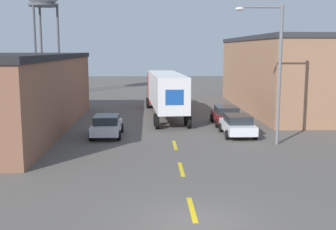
{
  "coord_description": "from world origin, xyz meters",
  "views": [
    {
      "loc": [
        -1.55,
        -13.51,
        5.89
      ],
      "look_at": [
        -0.47,
        10.95,
        2.06
      ],
      "focal_mm": 45.0,
      "sensor_mm": 36.0,
      "label": 1
    }
  ],
  "objects_px": {
    "semi_truck": "(165,90)",
    "parked_car_left_far": "(107,125)",
    "parked_car_right_far": "(226,115)",
    "parked_car_right_mid": "(238,125)",
    "street_lamp": "(274,65)"
  },
  "relations": [
    {
      "from": "parked_car_left_far",
      "to": "street_lamp",
      "type": "xyz_separation_m",
      "value": [
        10.57,
        -2.88,
        4.2
      ]
    },
    {
      "from": "parked_car_left_far",
      "to": "parked_car_right_far",
      "type": "bearing_deg",
      "value": 24.86
    },
    {
      "from": "semi_truck",
      "to": "parked_car_right_far",
      "type": "relative_size",
      "value": 3.44
    },
    {
      "from": "semi_truck",
      "to": "street_lamp",
      "type": "relative_size",
      "value": 1.69
    },
    {
      "from": "semi_truck",
      "to": "parked_car_left_far",
      "type": "relative_size",
      "value": 3.44
    },
    {
      "from": "parked_car_right_mid",
      "to": "parked_car_left_far",
      "type": "height_order",
      "value": "same"
    },
    {
      "from": "parked_car_right_mid",
      "to": "parked_car_left_far",
      "type": "xyz_separation_m",
      "value": [
        -8.97,
        0.18,
        0.0
      ]
    },
    {
      "from": "parked_car_right_mid",
      "to": "parked_car_right_far",
      "type": "xyz_separation_m",
      "value": [
        0.0,
        4.34,
        0.0
      ]
    },
    {
      "from": "parked_car_right_mid",
      "to": "street_lamp",
      "type": "xyz_separation_m",
      "value": [
        1.6,
        -2.7,
        4.2
      ]
    },
    {
      "from": "semi_truck",
      "to": "street_lamp",
      "type": "distance_m",
      "value": 13.53
    },
    {
      "from": "parked_car_right_mid",
      "to": "parked_car_right_far",
      "type": "relative_size",
      "value": 1.0
    },
    {
      "from": "semi_truck",
      "to": "street_lamp",
      "type": "xyz_separation_m",
      "value": [
        6.27,
        -11.69,
        2.64
      ]
    },
    {
      "from": "parked_car_right_mid",
      "to": "street_lamp",
      "type": "distance_m",
      "value": 5.24
    },
    {
      "from": "parked_car_right_mid",
      "to": "parked_car_right_far",
      "type": "height_order",
      "value": "same"
    },
    {
      "from": "semi_truck",
      "to": "street_lamp",
      "type": "height_order",
      "value": "street_lamp"
    }
  ]
}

